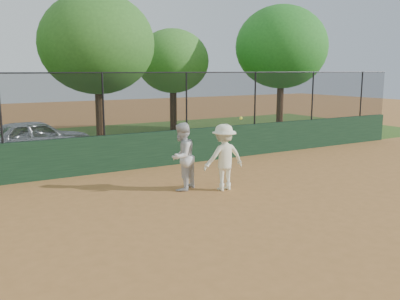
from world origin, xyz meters
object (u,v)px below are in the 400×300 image
player_second (182,157)px  tree_3 (173,61)px  parked_car (36,138)px  tree_4 (282,47)px  tree_2 (97,44)px  player_main (224,157)px

player_second → tree_3: size_ratio=0.35×
parked_car → tree_4: 12.92m
parked_car → tree_3: tree_3 is taller
tree_2 → tree_4: bearing=0.0°
parked_car → tree_3: size_ratio=0.78×
player_second → tree_2: 8.22m
player_main → player_second: bearing=150.0°
parked_car → player_second: (2.47, -7.17, 0.22)m
parked_car → tree_2: (2.65, 0.33, 3.59)m
player_second → tree_4: size_ratio=0.28×
parked_car → tree_2: tree_2 is taller
tree_2 → tree_3: 5.69m
player_main → tree_3: size_ratio=0.38×
player_second → tree_2: (0.18, 7.50, 3.37)m
parked_car → tree_4: tree_4 is taller
player_second → tree_4: 12.90m
parked_car → tree_3: 8.71m
parked_car → tree_2: 4.48m
parked_car → player_main: player_main is taller
player_second → tree_3: 11.85m
parked_car → player_second: size_ratio=2.24×
tree_2 → tree_3: (4.88, 2.85, -0.59)m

